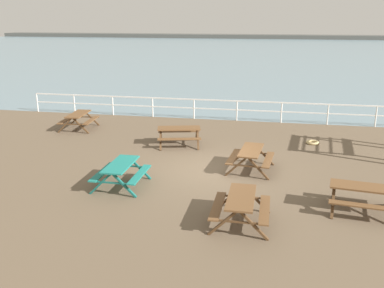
{
  "coord_description": "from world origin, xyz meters",
  "views": [
    {
      "loc": [
        1.98,
        -14.34,
        5.31
      ],
      "look_at": [
        -0.95,
        0.42,
        0.8
      ],
      "focal_mm": 40.07,
      "sensor_mm": 36.0,
      "label": 1
    }
  ],
  "objects_px": {
    "picnic_table_far_left": "(241,203)",
    "picnic_table_corner": "(251,155)",
    "picnic_table_near_right": "(179,132)",
    "picnic_table_mid_centre": "(363,193)",
    "picnic_table_far_right": "(121,169)",
    "picnic_table_near_left": "(78,117)"
  },
  "relations": [
    {
      "from": "picnic_table_far_left",
      "to": "picnic_table_corner",
      "type": "relative_size",
      "value": 0.94
    },
    {
      "from": "picnic_table_near_right",
      "to": "picnic_table_mid_centre",
      "type": "bearing_deg",
      "value": -53.55
    },
    {
      "from": "picnic_table_near_right",
      "to": "picnic_table_corner",
      "type": "xyz_separation_m",
      "value": [
        3.2,
        -2.53,
        0.0
      ]
    },
    {
      "from": "picnic_table_near_right",
      "to": "picnic_table_far_right",
      "type": "bearing_deg",
      "value": -113.49
    },
    {
      "from": "picnic_table_near_left",
      "to": "picnic_table_far_left",
      "type": "distance_m",
      "value": 12.08
    },
    {
      "from": "picnic_table_far_left",
      "to": "picnic_table_near_left",
      "type": "bearing_deg",
      "value": 45.38
    },
    {
      "from": "picnic_table_far_right",
      "to": "picnic_table_corner",
      "type": "bearing_deg",
      "value": -59.91
    },
    {
      "from": "picnic_table_mid_centre",
      "to": "picnic_table_corner",
      "type": "relative_size",
      "value": 1.03
    },
    {
      "from": "picnic_table_far_left",
      "to": "picnic_table_mid_centre",
      "type": "bearing_deg",
      "value": -67.7
    },
    {
      "from": "picnic_table_near_left",
      "to": "picnic_table_corner",
      "type": "distance_m",
      "value": 9.61
    },
    {
      "from": "picnic_table_far_left",
      "to": "picnic_table_far_right",
      "type": "bearing_deg",
      "value": 65.06
    },
    {
      "from": "picnic_table_near_right",
      "to": "picnic_table_near_left",
      "type": "bearing_deg",
      "value": 148.13
    },
    {
      "from": "picnic_table_far_right",
      "to": "picnic_table_near_left",
      "type": "bearing_deg",
      "value": 34.8
    },
    {
      "from": "picnic_table_near_left",
      "to": "picnic_table_near_right",
      "type": "distance_m",
      "value": 5.69
    },
    {
      "from": "picnic_table_near_left",
      "to": "picnic_table_far_left",
      "type": "xyz_separation_m",
      "value": [
        8.63,
        -8.45,
        0.0
      ]
    },
    {
      "from": "picnic_table_far_right",
      "to": "picnic_table_near_right",
      "type": "bearing_deg",
      "value": -9.52
    },
    {
      "from": "picnic_table_mid_centre",
      "to": "picnic_table_far_left",
      "type": "relative_size",
      "value": 1.1
    },
    {
      "from": "picnic_table_near_right",
      "to": "picnic_table_corner",
      "type": "height_order",
      "value": "same"
    },
    {
      "from": "picnic_table_near_left",
      "to": "picnic_table_near_right",
      "type": "height_order",
      "value": "same"
    },
    {
      "from": "picnic_table_near_left",
      "to": "picnic_table_corner",
      "type": "xyz_separation_m",
      "value": [
        8.61,
        -4.27,
        0.0
      ]
    },
    {
      "from": "picnic_table_near_right",
      "to": "picnic_table_far_left",
      "type": "distance_m",
      "value": 7.45
    },
    {
      "from": "picnic_table_mid_centre",
      "to": "picnic_table_corner",
      "type": "bearing_deg",
      "value": 147.18
    }
  ]
}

